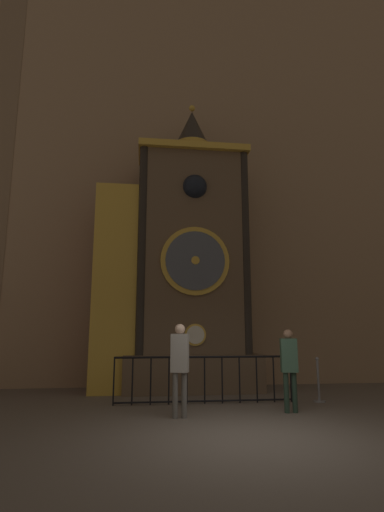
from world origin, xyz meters
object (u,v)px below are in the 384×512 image
Objects in this scene: visitor_far at (289,362)px; visitor_near at (180,360)px; stanchion_post at (319,387)px; clock_tower at (178,265)px.

visitor_near is at bearing -163.68° from visitor_far.
visitor_near is at bearing -157.53° from stanchion_post.
clock_tower reaches higher than visitor_far.
stanchion_post is (3.55, 1.47, -0.75)m from visitor_near.
clock_tower is at bearing 132.37° from visitor_far.
visitor_near is 2.39m from visitor_far.
visitor_far is (2.10, -3.35, -2.63)m from clock_tower.
visitor_near is at bearing -94.30° from clock_tower.
visitor_near reaches higher than visitor_far.
clock_tower is 4.75m from visitor_far.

